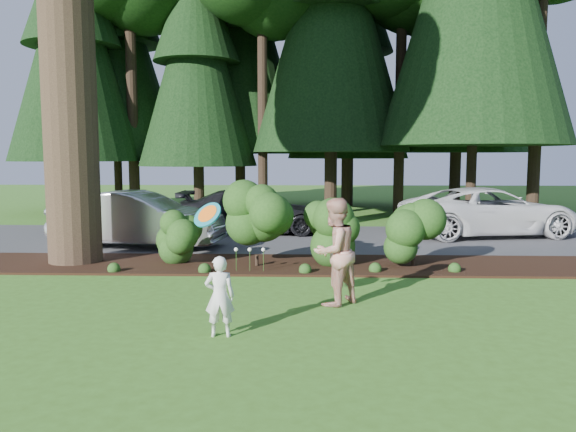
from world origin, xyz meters
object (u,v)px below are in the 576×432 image
object	(u,v)px
car_dark_suv	(254,211)
adult	(334,252)
car_silver_wagon	(139,219)
car_white_suv	(490,212)
child	(220,296)
frisbee	(208,215)

from	to	relation	value
car_dark_suv	adult	distance (m)	9.11
car_silver_wagon	car_white_suv	size ratio (longest dim) A/B	0.85
car_dark_suv	child	size ratio (longest dim) A/B	4.22
car_white_suv	adult	size ratio (longest dim) A/B	3.00
car_white_suv	car_dark_suv	bearing A→B (deg)	76.36
car_silver_wagon	car_dark_suv	bearing A→B (deg)	-37.68
adult	frisbee	distance (m)	2.55
adult	frisbee	bearing A→B (deg)	-6.80
car_silver_wagon	adult	world-z (taller)	adult
car_white_suv	adult	world-z (taller)	adult
car_dark_suv	child	distance (m)	10.64
car_silver_wagon	car_white_suv	world-z (taller)	car_silver_wagon
adult	frisbee	xyz separation A→B (m)	(-1.92, -1.49, 0.79)
child	frisbee	distance (m)	1.19
car_silver_wagon	car_white_suv	xyz separation A→B (m)	(10.50, 2.62, -0.01)
adult	car_dark_suv	bearing A→B (deg)	-120.56
car_silver_wagon	frisbee	bearing A→B (deg)	-149.53
child	adult	size ratio (longest dim) A/B	0.63
car_dark_suv	adult	xyz separation A→B (m)	(2.21, -8.84, 0.18)
frisbee	child	bearing A→B (deg)	-54.70
child	frisbee	bearing A→B (deg)	-58.63
car_silver_wagon	adult	distance (m)	7.77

